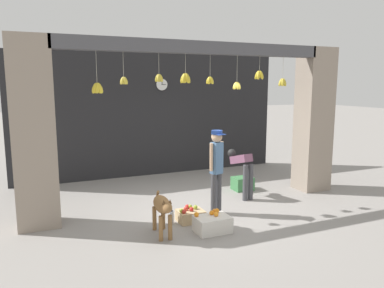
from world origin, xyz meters
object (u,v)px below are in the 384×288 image
Objects in this scene: fruit_crate_apples at (190,215)px; worker_stooping at (242,167)px; produce_box_green at (243,183)px; water_bottle at (172,217)px; fruit_crate_oranges at (212,224)px; wall_clock at (162,85)px; shopkeeper at (216,165)px; dog at (162,207)px.

worker_stooping is at bearing 28.98° from fruit_crate_apples.
produce_box_green is 1.87× the size of water_bottle.
wall_clock is (0.57, 4.28, 2.32)m from fruit_crate_oranges.
produce_box_green reaches higher than water_bottle.
shopkeeper is 6.71× the size of water_bottle.
dog is 1.57× the size of fruit_crate_oranges.
fruit_crate_apples is at bearing -2.68° from shopkeeper.
dog is 0.90× the size of worker_stooping.
fruit_crate_apples is at bearing 104.61° from fruit_crate_oranges.
fruit_crate_oranges reaches higher than fruit_crate_apples.
fruit_crate_apples is 2.40m from produce_box_green.
worker_stooping is 2.21m from water_bottle.
shopkeeper is 3.59× the size of produce_box_green.
shopkeeper is 1.98m from produce_box_green.
water_bottle is 4.46m from wall_clock.
shopkeeper is 2.78× the size of fruit_crate_oranges.
water_bottle is 0.74× the size of wall_clock.
fruit_crate_oranges is (-0.46, -0.78, -0.81)m from shopkeeper.
fruit_crate_oranges is 2.68m from produce_box_green.
wall_clock is (0.72, 3.68, 2.35)m from fruit_crate_apples.
wall_clock is at bearing 73.66° from water_bottle.
fruit_crate_apples is at bearing -8.34° from water_bottle.
fruit_crate_oranges is 1.78× the size of wall_clock.
wall_clock is (-0.90, 2.79, 1.79)m from worker_stooping.
dog is at bearing 167.72° from fruit_crate_oranges.
fruit_crate_apples reaches higher than water_bottle.
shopkeeper is at bearing 120.08° from dog.
dog is 3.20m from produce_box_green.
dog reaches higher than fruit_crate_apples.
dog is at bearing -145.04° from produce_box_green.
water_bottle is at bearing 150.05° from dog.
wall_clock reaches higher than fruit_crate_oranges.
fruit_crate_apples is (-1.62, -0.90, -0.56)m from worker_stooping.
fruit_crate_oranges is (0.83, -0.18, -0.35)m from dog.
worker_stooping is (2.29, 1.31, 0.19)m from dog.
wall_clock is at bearing 166.50° from dog.
shopkeeper reaches higher than dog.
worker_stooping is at bearing 45.57° from fruit_crate_oranges.
dog is 3.80× the size of water_bottle.
fruit_crate_oranges is at bearing -75.39° from fruit_crate_apples.
shopkeeper reaches higher than fruit_crate_oranges.
dog is at bearing -108.78° from wall_clock.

